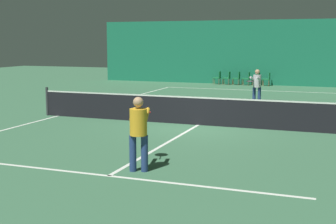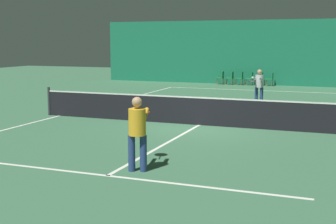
# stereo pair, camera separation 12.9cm
# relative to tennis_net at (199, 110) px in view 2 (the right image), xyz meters

# --- Properties ---
(ground_plane) EXTENTS (60.00, 60.00, 0.00)m
(ground_plane) POSITION_rel_tennis_net_xyz_m (0.00, 0.00, -0.51)
(ground_plane) COLOR #386647
(backdrop_curtain) EXTENTS (23.00, 0.12, 4.13)m
(backdrop_curtain) POSITION_rel_tennis_net_xyz_m (0.00, 15.43, 1.55)
(backdrop_curtain) COLOR #196B4C
(backdrop_curtain) RESTS_ON ground
(court_line_baseline_far) EXTENTS (11.00, 0.10, 0.00)m
(court_line_baseline_far) POSITION_rel_tennis_net_xyz_m (0.00, 11.90, -0.51)
(court_line_baseline_far) COLOR silver
(court_line_baseline_far) RESTS_ON ground
(court_line_service_far) EXTENTS (8.25, 0.10, 0.00)m
(court_line_service_far) POSITION_rel_tennis_net_xyz_m (0.00, 6.40, -0.51)
(court_line_service_far) COLOR silver
(court_line_service_far) RESTS_ON ground
(court_line_service_near) EXTENTS (8.25, 0.10, 0.00)m
(court_line_service_near) POSITION_rel_tennis_net_xyz_m (0.00, -6.40, -0.51)
(court_line_service_near) COLOR silver
(court_line_service_near) RESTS_ON ground
(court_line_sideline_left) EXTENTS (0.10, 23.80, 0.00)m
(court_line_sideline_left) POSITION_rel_tennis_net_xyz_m (-5.50, 0.00, -0.51)
(court_line_sideline_left) COLOR silver
(court_line_sideline_left) RESTS_ON ground
(court_line_centre) EXTENTS (0.10, 12.80, 0.00)m
(court_line_centre) POSITION_rel_tennis_net_xyz_m (0.00, 0.00, -0.51)
(court_line_centre) COLOR silver
(court_line_centre) RESTS_ON ground
(tennis_net) EXTENTS (12.00, 0.10, 1.07)m
(tennis_net) POSITION_rel_tennis_net_xyz_m (0.00, 0.00, 0.00)
(tennis_net) COLOR black
(tennis_net) RESTS_ON ground
(player_near) EXTENTS (0.72, 1.37, 1.61)m
(player_near) POSITION_rel_tennis_net_xyz_m (0.43, -5.81, 0.43)
(player_near) COLOR navy
(player_near) RESTS_ON ground
(player_far) EXTENTS (0.53, 1.33, 1.55)m
(player_far) POSITION_rel_tennis_net_xyz_m (0.90, 5.95, 0.39)
(player_far) COLOR navy
(player_far) RESTS_ON ground
(courtside_chair_0) EXTENTS (0.44, 0.44, 0.84)m
(courtside_chair_0) POSITION_rel_tennis_net_xyz_m (-3.16, 14.88, -0.03)
(courtside_chair_0) COLOR brown
(courtside_chair_0) RESTS_ON ground
(courtside_chair_1) EXTENTS (0.44, 0.44, 0.84)m
(courtside_chair_1) POSITION_rel_tennis_net_xyz_m (-2.53, 14.88, -0.03)
(courtside_chair_1) COLOR brown
(courtside_chair_1) RESTS_ON ground
(courtside_chair_2) EXTENTS (0.44, 0.44, 0.84)m
(courtside_chair_2) POSITION_rel_tennis_net_xyz_m (-1.89, 14.88, -0.03)
(courtside_chair_2) COLOR brown
(courtside_chair_2) RESTS_ON ground
(courtside_chair_3) EXTENTS (0.44, 0.44, 0.84)m
(courtside_chair_3) POSITION_rel_tennis_net_xyz_m (-1.25, 14.88, -0.03)
(courtside_chair_3) COLOR brown
(courtside_chair_3) RESTS_ON ground
(courtside_chair_4) EXTENTS (0.44, 0.44, 0.84)m
(courtside_chair_4) POSITION_rel_tennis_net_xyz_m (-0.61, 14.88, -0.03)
(courtside_chair_4) COLOR brown
(courtside_chair_4) RESTS_ON ground
(courtside_chair_5) EXTENTS (0.44, 0.44, 0.84)m
(courtside_chair_5) POSITION_rel_tennis_net_xyz_m (0.03, 14.88, -0.03)
(courtside_chair_5) COLOR brown
(courtside_chair_5) RESTS_ON ground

